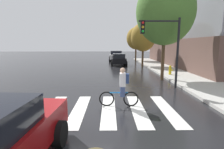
# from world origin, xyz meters

# --- Properties ---
(ground_plane) EXTENTS (120.00, 120.00, 0.00)m
(ground_plane) POSITION_xyz_m (0.00, 0.00, 0.00)
(ground_plane) COLOR black
(crosswalk_stripes) EXTENTS (7.77, 3.63, 0.01)m
(crosswalk_stripes) POSITION_xyz_m (-0.12, 0.00, 0.01)
(crosswalk_stripes) COLOR silver
(crosswalk_stripes) RESTS_ON ground
(sedan_mid) EXTENTS (2.01, 4.25, 1.47)m
(sedan_mid) POSITION_xyz_m (2.31, 16.09, 0.76)
(sedan_mid) COLOR black
(sedan_mid) RESTS_ON ground
(sedan_far) EXTENTS (2.33, 4.78, 1.64)m
(sedan_far) POSITION_xyz_m (2.18, 21.58, 0.84)
(sedan_far) COLOR silver
(sedan_far) RESTS_ON ground
(cyclist) EXTENTS (1.71, 0.37, 1.69)m
(cyclist) POSITION_xyz_m (1.64, 0.39, 0.84)
(cyclist) COLOR black
(cyclist) RESTS_ON ground
(traffic_light_near) EXTENTS (2.47, 0.28, 4.20)m
(traffic_light_near) POSITION_xyz_m (4.40, 3.73, 2.86)
(traffic_light_near) COLOR black
(traffic_light_near) RESTS_ON ground
(fire_hydrant) EXTENTS (0.33, 0.22, 0.78)m
(fire_hydrant) POSITION_xyz_m (6.21, 7.66, 0.53)
(fire_hydrant) COLOR gold
(fire_hydrant) RESTS_ON sidewalk
(street_tree_near) EXTENTS (4.11, 4.11, 7.31)m
(street_tree_near) POSITION_xyz_m (5.08, 6.11, 4.94)
(street_tree_near) COLOR #4C3823
(street_tree_near) RESTS_ON ground
(street_tree_mid) EXTENTS (2.89, 2.89, 5.14)m
(street_tree_mid) POSITION_xyz_m (5.06, 14.09, 3.47)
(street_tree_mid) COLOR #4C3823
(street_tree_mid) RESTS_ON ground
(street_tree_far) EXTENTS (2.97, 2.97, 5.28)m
(street_tree_far) POSITION_xyz_m (5.27, 21.11, 3.56)
(street_tree_far) COLOR #4C3823
(street_tree_far) RESTS_ON ground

